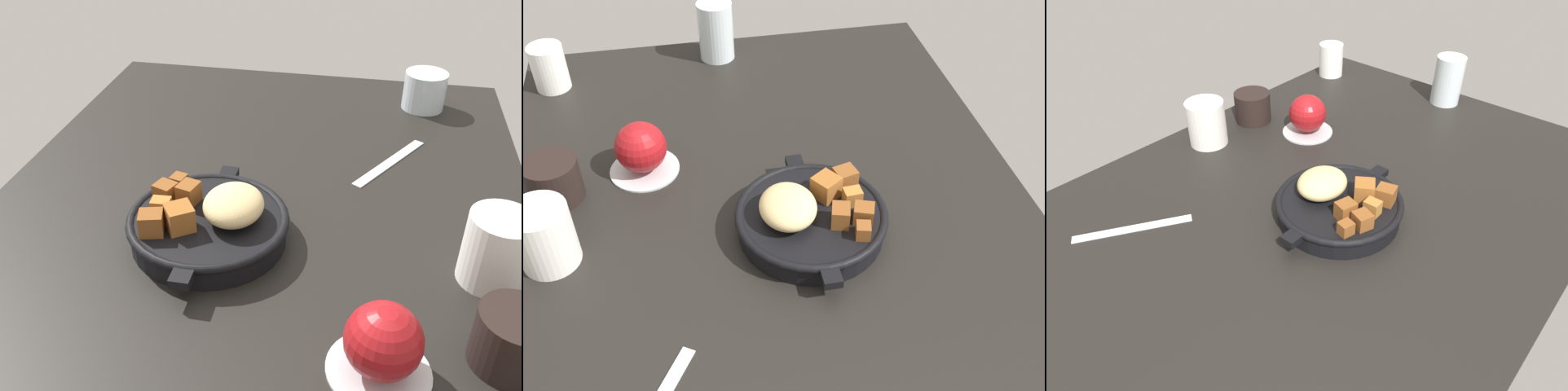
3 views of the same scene
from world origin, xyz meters
TOP-DOWN VIEW (x-y plane):
  - ground_plane at (0.00, 0.00)cm, footprint 113.84×76.36cm
  - cast_iron_skillet at (0.90, -4.75)cm, footprint 25.03×20.77cm
  - saucer_plate at (18.42, 17.19)cm, footprint 10.56×10.56cm
  - red_apple at (18.42, 17.19)cm, footprint 7.73×7.73cm
  - water_glass_tall at (50.38, 2.37)cm, footprint 6.54×6.54cm
  - white_creamer_pitcher at (45.18, 32.57)cm, footprint 6.07×6.07cm
  - coffee_mug_dark at (14.68, 29.78)cm, footprint 7.74×7.74cm
  - ceramic_mug_white at (2.10, 29.66)cm, footprint 7.62×7.62cm

SIDE VIEW (x-z plane):
  - ground_plane at x=0.00cm, z-range -2.40..0.00cm
  - saucer_plate at x=18.42cm, z-range 0.00..0.60cm
  - cast_iron_skillet at x=0.90cm, z-range -1.10..6.44cm
  - coffee_mug_dark at x=14.68cm, z-range 0.00..6.43cm
  - white_creamer_pitcher at x=45.18cm, z-range 0.00..8.11cm
  - red_apple at x=18.42cm, z-range 0.60..8.33cm
  - ceramic_mug_white at x=2.10cm, z-range 0.00..8.99cm
  - water_glass_tall at x=50.38cm, z-range 0.00..10.96cm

